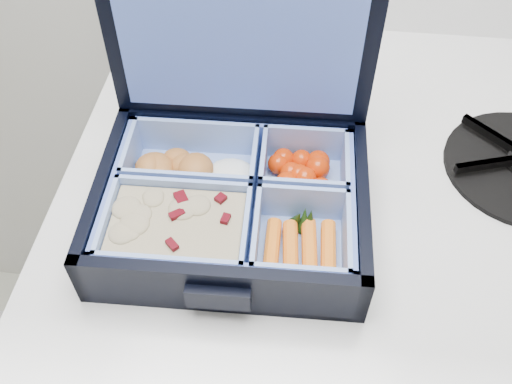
# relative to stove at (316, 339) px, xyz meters

# --- Properties ---
(stove) EXTENTS (0.58, 0.58, 0.88)m
(stove) POSITION_rel_stove_xyz_m (0.00, 0.00, 0.00)
(stove) COLOR white
(stove) RESTS_ON floor
(bento_box) EXTENTS (0.25, 0.20, 0.06)m
(bento_box) POSITION_rel_stove_xyz_m (-0.11, -0.10, 0.47)
(bento_box) COLOR black
(bento_box) RESTS_ON stove
(burner_grate_rear) EXTENTS (0.18, 0.18, 0.02)m
(burner_grate_rear) POSITION_rel_stove_xyz_m (-0.15, 0.16, 0.45)
(burner_grate_rear) COLOR black
(burner_grate_rear) RESTS_ON stove
(fork) EXTENTS (0.11, 0.18, 0.01)m
(fork) POSITION_rel_stove_xyz_m (-0.10, 0.03, 0.44)
(fork) COLOR silver
(fork) RESTS_ON stove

